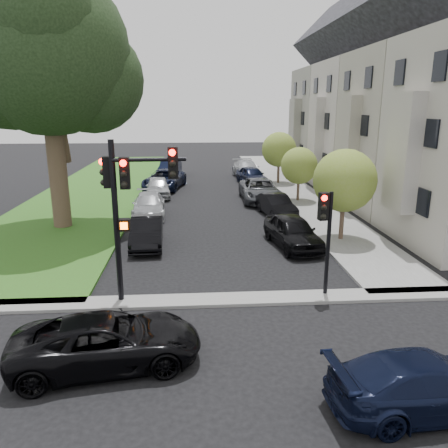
{
  "coord_description": "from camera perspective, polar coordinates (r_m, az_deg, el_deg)",
  "views": [
    {
      "loc": [
        -1.21,
        -12.03,
        6.65
      ],
      "look_at": [
        0.0,
        5.0,
        2.0
      ],
      "focal_mm": 35.0,
      "sensor_mm": 36.0,
      "label": 1
    }
  ],
  "objects": [
    {
      "name": "car_cross_far",
      "position": [
        11.32,
        25.11,
        -18.33
      ],
      "size": [
        4.69,
        2.22,
        1.32
      ],
      "primitive_type": "imported",
      "rotation": [
        0.0,
        0.0,
        1.65
      ],
      "color": "black",
      "rests_on": "ground"
    },
    {
      "name": "car_parked_2",
      "position": [
        31.41,
        4.71,
        4.42
      ],
      "size": [
        2.63,
        5.66,
        1.57
      ],
      "primitive_type": "imported",
      "rotation": [
        0.0,
        0.0,
        -0.01
      ],
      "color": "#3F4247",
      "rests_on": "ground"
    },
    {
      "name": "ground",
      "position": [
        13.8,
        1.51,
        -13.58
      ],
      "size": [
        140.0,
        140.0,
        0.0
      ],
      "primitive_type": "plane",
      "color": "black",
      "rests_on": "ground"
    },
    {
      "name": "grass_strip",
      "position": [
        37.45,
        -16.05,
        4.51
      ],
      "size": [
        8.0,
        44.0,
        0.12
      ],
      "primitive_type": "cube",
      "color": "#32591C",
      "rests_on": "ground"
    },
    {
      "name": "small_tree_a",
      "position": [
        22.29,
        15.49,
        5.48
      ],
      "size": [
        3.09,
        3.09,
        4.64
      ],
      "color": "brown",
      "rests_on": "ground"
    },
    {
      "name": "car_parked_7",
      "position": [
        33.15,
        -8.62,
        4.8
      ],
      "size": [
        2.1,
        4.49,
        1.49
      ],
      "primitive_type": "imported",
      "rotation": [
        0.0,
        0.0,
        0.08
      ],
      "color": "#999BA0",
      "rests_on": "ground"
    },
    {
      "name": "car_parked_1",
      "position": [
        27.21,
        6.83,
        2.44
      ],
      "size": [
        2.15,
        4.27,
        1.34
      ],
      "primitive_type": "imported",
      "rotation": [
        0.0,
        0.0,
        0.19
      ],
      "color": "black",
      "rests_on": "ground"
    },
    {
      "name": "house_d",
      "position": [
        44.67,
        14.24,
        15.15
      ],
      "size": [
        7.7,
        7.55,
        15.97
      ],
      "color": "gray",
      "rests_on": "ground"
    },
    {
      "name": "car_cross_near",
      "position": [
        12.23,
        -14.99,
        -14.57
      ],
      "size": [
        5.19,
        3.02,
        1.36
      ],
      "primitive_type": "imported",
      "rotation": [
        0.0,
        0.0,
        1.73
      ],
      "color": "black",
      "rests_on": "ground"
    },
    {
      "name": "car_parked_4",
      "position": [
        41.72,
        2.97,
        7.14
      ],
      "size": [
        2.57,
        5.59,
        1.59
      ],
      "primitive_type": "imported",
      "rotation": [
        0.0,
        0.0,
        0.06
      ],
      "color": "#999BA0",
      "rests_on": "ground"
    },
    {
      "name": "small_tree_b",
      "position": [
        31.22,
        9.79,
        7.51
      ],
      "size": [
        2.58,
        2.58,
        3.87
      ],
      "color": "brown",
      "rests_on": "ground"
    },
    {
      "name": "car_parked_3",
      "position": [
        38.21,
        3.66,
        6.35
      ],
      "size": [
        2.7,
        4.77,
        1.53
      ],
      "primitive_type": "imported",
      "rotation": [
        0.0,
        0.0,
        0.21
      ],
      "color": "black",
      "rests_on": "ground"
    },
    {
      "name": "traffic_signal_secondary",
      "position": [
        15.45,
        13.15,
        -0.11
      ],
      "size": [
        0.51,
        0.41,
        3.83
      ],
      "color": "black",
      "rests_on": "ground"
    },
    {
      "name": "eucalyptus",
      "position": [
        25.45,
        -22.38,
        20.05
      ],
      "size": [
        9.57,
        8.69,
        13.56
      ],
      "color": "brown",
      "rests_on": "ground"
    },
    {
      "name": "house_c",
      "position": [
        37.6,
        17.86,
        14.97
      ],
      "size": [
        7.7,
        7.55,
        15.97
      ],
      "color": "#AFAFAF",
      "rests_on": "ground"
    },
    {
      "name": "house_b",
      "position": [
        30.74,
        23.1,
        14.6
      ],
      "size": [
        7.7,
        7.55,
        15.97
      ],
      "color": "#A6A08B",
      "rests_on": "ground"
    },
    {
      "name": "car_parked_6",
      "position": [
        27.37,
        -9.8,
        2.44
      ],
      "size": [
        2.24,
        4.9,
        1.39
      ],
      "primitive_type": "imported",
      "rotation": [
        0.0,
        0.0,
        0.06
      ],
      "color": "#999BA0",
      "rests_on": "ground"
    },
    {
      "name": "car_parked_9",
      "position": [
        42.76,
        -7.08,
        7.25
      ],
      "size": [
        2.21,
        4.99,
        1.59
      ],
      "primitive_type": "imported",
      "rotation": [
        0.0,
        0.0,
        -0.11
      ],
      "color": "black",
      "rests_on": "ground"
    },
    {
      "name": "sidewalk_right",
      "position": [
        37.49,
        8.29,
        4.95
      ],
      "size": [
        3.5,
        44.0,
        0.12
      ],
      "primitive_type": "cube",
      "color": "slate",
      "rests_on": "ground"
    },
    {
      "name": "small_tree_c",
      "position": [
        38.34,
        7.2,
        9.62
      ],
      "size": [
        2.98,
        2.98,
        4.47
      ],
      "color": "brown",
      "rests_on": "ground"
    },
    {
      "name": "car_parked_0",
      "position": [
        21.3,
        8.97,
        -0.97
      ],
      "size": [
        2.5,
        4.77,
        1.55
      ],
      "primitive_type": "imported",
      "rotation": [
        0.0,
        0.0,
        0.15
      ],
      "color": "black",
      "rests_on": "ground"
    },
    {
      "name": "traffic_signal_main",
      "position": [
        14.7,
        -12.42,
        3.96
      ],
      "size": [
        2.74,
        0.71,
        5.61
      ],
      "color": "black",
      "rests_on": "ground"
    },
    {
      "name": "car_parked_5",
      "position": [
        21.56,
        -10.04,
        -1.0
      ],
      "size": [
        1.73,
        4.37,
        1.42
      ],
      "primitive_type": "imported",
      "rotation": [
        0.0,
        0.0,
        0.05
      ],
      "color": "black",
      "rests_on": "ground"
    },
    {
      "name": "sidewalk_cross",
      "position": [
        15.55,
        0.79,
        -9.84
      ],
      "size": [
        60.0,
        1.0,
        0.12
      ],
      "primitive_type": "cube",
      "color": "slate",
      "rests_on": "ground"
    },
    {
      "name": "car_parked_8",
      "position": [
        36.18,
        -7.8,
        5.78
      ],
      "size": [
        3.71,
        6.13,
        1.59
      ],
      "primitive_type": "imported",
      "rotation": [
        0.0,
        0.0,
        -0.2
      ],
      "color": "black",
      "rests_on": "ground"
    }
  ]
}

